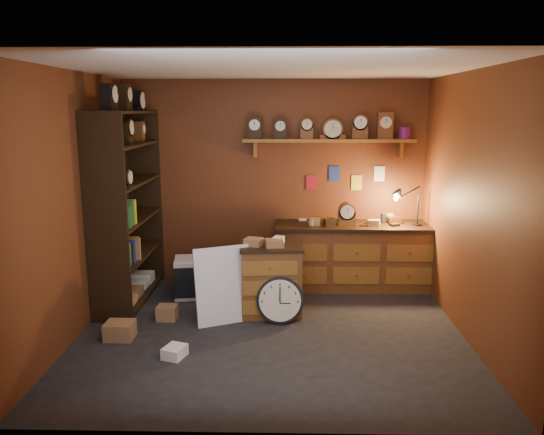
% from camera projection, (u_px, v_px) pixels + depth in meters
% --- Properties ---
extents(floor, '(4.00, 4.00, 0.00)m').
position_uv_depth(floor, '(271.00, 331.00, 5.62)').
color(floor, black).
rests_on(floor, ground).
extents(room_shell, '(4.02, 3.62, 2.71)m').
position_uv_depth(room_shell, '(276.00, 169.00, 5.38)').
color(room_shell, brown).
rests_on(room_shell, ground).
extents(shelving_unit, '(0.47, 1.60, 2.58)m').
position_uv_depth(shelving_unit, '(124.00, 199.00, 6.37)').
color(shelving_unit, black).
rests_on(shelving_unit, ground).
extents(workbench, '(2.05, 0.66, 1.36)m').
position_uv_depth(workbench, '(354.00, 252.00, 6.95)').
color(workbench, brown).
rests_on(workbench, ground).
extents(low_cabinet, '(0.76, 0.65, 0.90)m').
position_uv_depth(low_cabinet, '(271.00, 276.00, 6.08)').
color(low_cabinet, brown).
rests_on(low_cabinet, ground).
extents(big_round_clock, '(0.52, 0.17, 0.52)m').
position_uv_depth(big_round_clock, '(280.00, 300.00, 5.81)').
color(big_round_clock, black).
rests_on(big_round_clock, ground).
extents(white_panel, '(0.67, 0.43, 0.86)m').
position_uv_depth(white_panel, '(225.00, 321.00, 5.89)').
color(white_panel, silver).
rests_on(white_panel, ground).
extents(mini_fridge, '(0.52, 0.53, 0.48)m').
position_uv_depth(mini_fridge, '(193.00, 277.00, 6.68)').
color(mini_fridge, silver).
rests_on(mini_fridge, ground).
extents(floor_box_a, '(0.29, 0.25, 0.18)m').
position_uv_depth(floor_box_a, '(120.00, 330.00, 5.43)').
color(floor_box_a, '#936740').
rests_on(floor_box_a, ground).
extents(floor_box_b, '(0.24, 0.26, 0.11)m').
position_uv_depth(floor_box_b, '(175.00, 352.00, 5.03)').
color(floor_box_b, white).
rests_on(floor_box_b, ground).
extents(floor_box_c, '(0.22, 0.19, 0.16)m').
position_uv_depth(floor_box_c, '(167.00, 313.00, 5.93)').
color(floor_box_c, '#936740').
rests_on(floor_box_c, ground).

